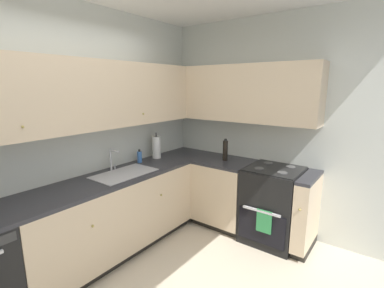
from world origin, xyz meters
The scene contains 14 objects.
wall_back centered at (0.00, 1.44, 1.34)m, with size 4.19×0.05×2.68m, color silver.
wall_right centered at (2.07, 0.00, 1.34)m, with size 0.05×2.92×2.68m, color silver.
lower_cabinets_back centered at (0.43, 1.11, 0.43)m, with size 2.03×0.62×0.86m.
countertop_back centered at (0.43, 1.11, 0.88)m, with size 3.24×0.60×0.04m, color #2D2D33.
lower_cabinets_right centered at (1.75, 0.28, 0.43)m, with size 0.62×1.47×0.86m.
countertop_right centered at (1.75, 0.28, 0.88)m, with size 0.60×1.47×0.03m.
oven_range centered at (1.76, -0.19, 0.45)m, with size 0.68×0.62×1.04m.
upper_cabinets_back centered at (0.27, 1.25, 1.75)m, with size 2.92×0.34×0.70m.
upper_cabinets_right centered at (1.89, 0.40, 1.75)m, with size 0.32×2.02×0.70m.
sink centered at (0.59, 1.08, 0.85)m, with size 0.68×0.40×0.10m.
faucet centered at (0.60, 1.29, 1.04)m, with size 0.07×0.16×0.25m.
soap_bottle centered at (1.01, 1.29, 0.97)m, with size 0.06×0.06×0.17m.
paper_towel_roll centered at (1.30, 1.27, 1.04)m, with size 0.11×0.11×0.35m.
oil_bottle centered at (1.75, 0.47, 1.03)m, with size 0.06×0.06×0.29m.
Camera 1 is at (-1.30, -1.26, 1.85)m, focal length 25.85 mm.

